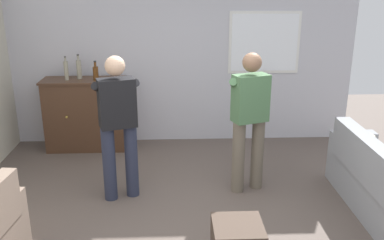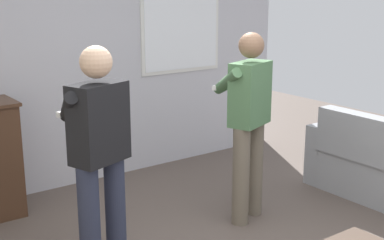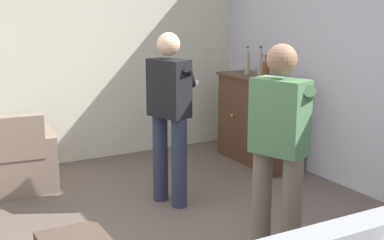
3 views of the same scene
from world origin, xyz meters
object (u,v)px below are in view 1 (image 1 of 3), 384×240
bottle_wine_green (79,69)px  bottle_liquor_amber (96,73)px  sideboard_cabinet (86,114)px  person_standing_right (249,116)px  bottle_spirits_clear (66,70)px  person_standing_left (118,121)px

bottle_wine_green → bottle_liquor_amber: 0.28m
sideboard_cabinet → bottle_wine_green: size_ratio=3.41×
sideboard_cabinet → bottle_wine_green: 0.68m
bottle_liquor_amber → person_standing_right: size_ratio=0.17×
bottle_spirits_clear → person_standing_right: (2.41, -1.39, -0.27)m
bottle_liquor_amber → sideboard_cabinet: bearing=163.8°
sideboard_cabinet → bottle_liquor_amber: bottle_liquor_amber is taller
bottle_wine_green → bottle_spirits_clear: bottle_wine_green is taller
sideboard_cabinet → person_standing_left: size_ratio=0.72×
person_standing_right → bottle_liquor_amber: bearing=145.6°
bottle_liquor_amber → person_standing_left: person_standing_left is taller
bottle_wine_green → bottle_spirits_clear: 0.18m
sideboard_cabinet → bottle_liquor_amber: bearing=-16.2°
bottle_spirits_clear → person_standing_left: 1.79m
bottle_spirits_clear → person_standing_left: bearing=-59.3°
bottle_wine_green → person_standing_right: (2.25, -1.46, -0.28)m
bottle_wine_green → person_standing_left: size_ratio=0.21×
bottle_wine_green → bottle_liquor_amber: bearing=-21.6°
sideboard_cabinet → person_standing_right: (2.18, -1.42, 0.40)m
sideboard_cabinet → bottle_liquor_amber: size_ratio=4.35×
bottle_liquor_amber → bottle_spirits_clear: bottle_spirits_clear is taller
bottle_liquor_amber → person_standing_left: size_ratio=0.17×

